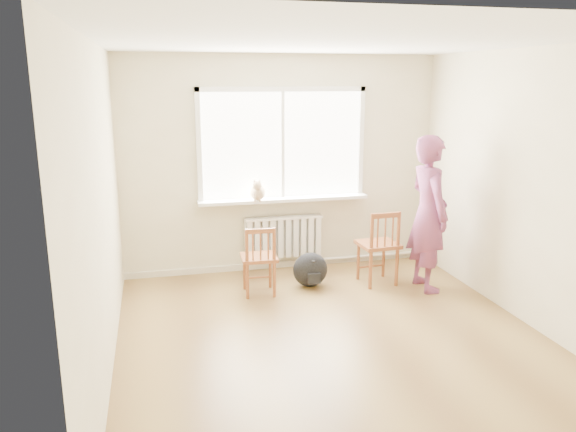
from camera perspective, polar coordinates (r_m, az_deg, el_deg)
floor at (r=5.39m, az=4.92°, el=-12.69°), size 4.50×4.50×0.00m
ceiling at (r=4.84m, az=5.59°, el=17.28°), size 4.50×4.50×0.00m
back_wall at (r=7.08m, az=-0.62°, el=5.23°), size 4.00×0.01×2.70m
window at (r=7.01m, az=-0.58°, el=7.72°), size 2.12×0.05×1.42m
windowsill at (r=7.05m, az=-0.41°, el=1.72°), size 2.15×0.22×0.04m
radiator at (r=7.18m, az=-0.44°, el=-2.08°), size 1.00×0.12×0.55m
heating_pipe at (r=7.68m, az=8.65°, el=-3.98°), size 1.40×0.04×0.04m
baseboard at (r=7.37m, az=-0.57°, el=-4.91°), size 4.00×0.03×0.08m
chair_left at (r=6.36m, az=-2.92°, el=-4.52°), size 0.42×0.40×0.81m
chair_right at (r=6.74m, az=9.31°, el=-3.16°), size 0.48×0.46×0.91m
person at (r=6.62m, az=14.08°, el=0.24°), size 0.44×0.66×1.80m
cat at (r=6.87m, az=-3.12°, el=2.54°), size 0.24×0.42×0.29m
backpack at (r=6.66m, az=2.27°, el=-5.47°), size 0.47×0.39×0.41m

